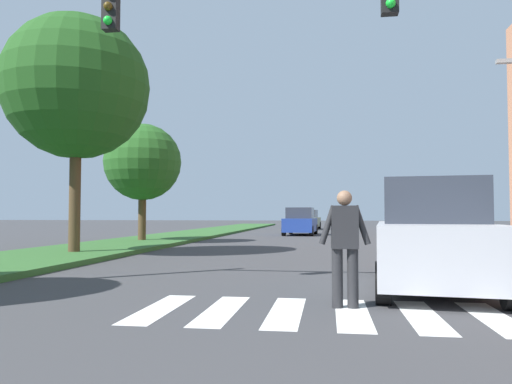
{
  "coord_description": "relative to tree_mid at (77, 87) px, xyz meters",
  "views": [
    {
      "loc": [
        0.13,
        0.77,
        1.35
      ],
      "look_at": [
        -2.84,
        21.02,
        2.26
      ],
      "focal_mm": 34.43,
      "sensor_mm": 36.0,
      "label": 1
    }
  ],
  "objects": [
    {
      "name": "sedan_midblock",
      "position": [
        6.28,
        16.78,
        -4.64
      ],
      "size": [
        2.11,
        4.31,
        1.75
      ],
      "color": "navy",
      "rests_on": "ground_plane"
    },
    {
      "name": "median_strip",
      "position": [
        -0.33,
        12.54,
        -5.37
      ],
      "size": [
        4.1,
        64.0,
        0.15
      ],
      "primitive_type": "cube",
      "color": "#2D5B28",
      "rests_on": "ground_plane"
    },
    {
      "name": "sidewalk_right",
      "position": [
        16.31,
        12.54,
        -5.37
      ],
      "size": [
        3.0,
        64.0,
        0.15
      ],
      "primitive_type": "cube",
      "color": "#9E9991",
      "rests_on": "ground_plane"
    },
    {
      "name": "suv_crossing",
      "position": [
        9.92,
        -5.32,
        -4.52
      ],
      "size": [
        2.42,
        4.78,
        1.97
      ],
      "color": "#B7B7BC",
      "rests_on": "ground_plane"
    },
    {
      "name": "crosswalk",
      "position": [
        7.9,
        -7.91,
        -5.44
      ],
      "size": [
        4.95,
        2.2,
        0.01
      ],
      "color": "silver",
      "rests_on": "ground_plane"
    },
    {
      "name": "sedan_distant",
      "position": [
        6.27,
        28.4,
        -4.66
      ],
      "size": [
        2.25,
        4.45,
        1.7
      ],
      "color": "gray",
      "rests_on": "ground_plane"
    },
    {
      "name": "tree_far",
      "position": [
        -0.51,
        7.07,
        -1.7
      ],
      "size": [
        3.57,
        3.57,
        5.4
      ],
      "color": "#4C3823",
      "rests_on": "median_strip"
    },
    {
      "name": "ground_plane",
      "position": [
        7.9,
        14.54,
        -5.45
      ],
      "size": [
        140.0,
        140.0,
        0.0
      ],
      "primitive_type": "plane",
      "color": "#38383A"
    },
    {
      "name": "pedestrian_performer",
      "position": [
        8.27,
        -7.49,
        -4.51
      ],
      "size": [
        0.75,
        0.26,
        1.69
      ],
      "color": "#262628",
      "rests_on": "ground_plane"
    },
    {
      "name": "traffic_light_gantry",
      "position": [
        4.1,
        -6.37,
        -1.08
      ],
      "size": [
        9.11,
        0.3,
        6.0
      ],
      "color": "gold",
      "rests_on": "median_strip"
    },
    {
      "name": "tree_mid",
      "position": [
        0.0,
        0.0,
        0.0
      ],
      "size": [
        4.67,
        4.67,
        7.65
      ],
      "color": "#4C3823",
      "rests_on": "median_strip"
    }
  ]
}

